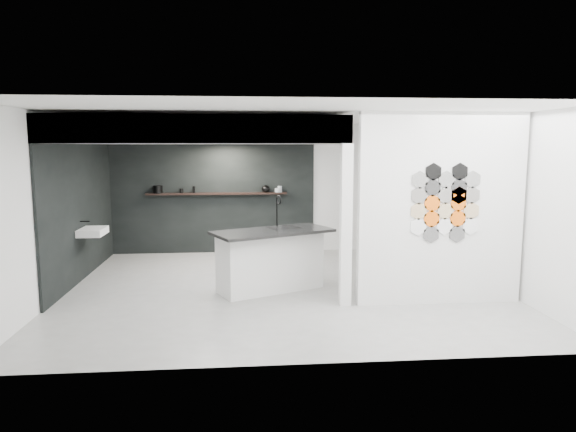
# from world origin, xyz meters

# --- Properties ---
(floor) EXTENTS (7.00, 6.00, 0.01)m
(floor) POSITION_xyz_m (0.00, 0.00, -0.01)
(floor) COLOR gray
(partition_panel) EXTENTS (2.45, 0.15, 2.80)m
(partition_panel) POSITION_xyz_m (2.23, -1.00, 1.40)
(partition_panel) COLOR silver
(partition_panel) RESTS_ON floor
(bay_clad_back) EXTENTS (4.40, 0.04, 2.35)m
(bay_clad_back) POSITION_xyz_m (-1.30, 2.97, 1.18)
(bay_clad_back) COLOR black
(bay_clad_back) RESTS_ON floor
(bay_clad_left) EXTENTS (0.04, 4.00, 2.35)m
(bay_clad_left) POSITION_xyz_m (-3.47, 1.00, 1.18)
(bay_clad_left) COLOR black
(bay_clad_left) RESTS_ON floor
(bulkhead) EXTENTS (4.40, 4.00, 0.40)m
(bulkhead) POSITION_xyz_m (-1.30, 1.00, 2.55)
(bulkhead) COLOR silver
(bulkhead) RESTS_ON corner_column
(corner_column) EXTENTS (0.16, 0.16, 2.35)m
(corner_column) POSITION_xyz_m (0.82, -1.00, 1.18)
(corner_column) COLOR silver
(corner_column) RESTS_ON floor
(fascia_beam) EXTENTS (4.40, 0.16, 0.40)m
(fascia_beam) POSITION_xyz_m (-1.30, -0.92, 2.55)
(fascia_beam) COLOR silver
(fascia_beam) RESTS_ON corner_column
(wall_basin) EXTENTS (0.40, 0.60, 0.12)m
(wall_basin) POSITION_xyz_m (-3.24, 0.80, 0.85)
(wall_basin) COLOR silver
(wall_basin) RESTS_ON bay_clad_left
(display_shelf) EXTENTS (3.00, 0.15, 0.04)m
(display_shelf) POSITION_xyz_m (-1.20, 2.87, 1.30)
(display_shelf) COLOR black
(display_shelf) RESTS_ON bay_clad_back
(kitchen_island) EXTENTS (2.05, 1.54, 1.51)m
(kitchen_island) POSITION_xyz_m (-0.22, -0.11, 0.51)
(kitchen_island) COLOR silver
(kitchen_island) RESTS_ON floor
(stockpot) EXTENTS (0.24, 0.24, 0.16)m
(stockpot) POSITION_xyz_m (-2.45, 2.87, 1.40)
(stockpot) COLOR black
(stockpot) RESTS_ON display_shelf
(kettle) EXTENTS (0.24, 0.24, 0.15)m
(kettle) POSITION_xyz_m (-0.16, 2.87, 1.40)
(kettle) COLOR black
(kettle) RESTS_ON display_shelf
(glass_bowl) EXTENTS (0.15, 0.15, 0.09)m
(glass_bowl) POSITION_xyz_m (0.10, 2.87, 1.37)
(glass_bowl) COLOR gray
(glass_bowl) RESTS_ON display_shelf
(glass_vase) EXTENTS (0.10, 0.10, 0.14)m
(glass_vase) POSITION_xyz_m (0.15, 2.87, 1.39)
(glass_vase) COLOR gray
(glass_vase) RESTS_ON display_shelf
(bottle_dark) EXTENTS (0.06, 0.06, 0.14)m
(bottle_dark) POSITION_xyz_m (-1.69, 2.87, 1.39)
(bottle_dark) COLOR black
(bottle_dark) RESTS_ON display_shelf
(utensil_cup) EXTENTS (0.08, 0.08, 0.09)m
(utensil_cup) POSITION_xyz_m (-1.95, 2.87, 1.37)
(utensil_cup) COLOR black
(utensil_cup) RESTS_ON display_shelf
(hex_tile_cluster) EXTENTS (1.04, 0.02, 1.16)m
(hex_tile_cluster) POSITION_xyz_m (2.26, -1.09, 1.50)
(hex_tile_cluster) COLOR white
(hex_tile_cluster) RESTS_ON partition_panel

